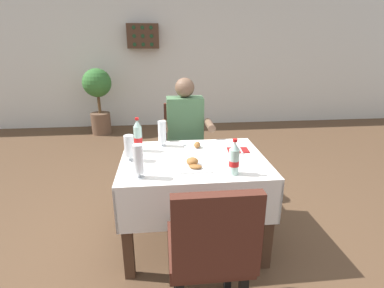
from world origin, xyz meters
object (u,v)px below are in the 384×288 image
object	(u,v)px
chair_near_camera_side	(210,249)
beer_glass_right	(139,162)
cola_bottle_secondary	(234,159)
plate_far_diner	(198,147)
napkin_cutlery_set	(238,150)
seated_diner_far	(186,134)
plate_near_camera	(194,165)
cola_bottle_primary	(138,137)
chair_far_diner_seat	(185,145)
potted_plant_corner	(98,94)
beer_glass_left	(162,134)
beer_glass_middle	(129,148)
wall_bottle_rack	(143,36)
main_dining_table	(193,178)

from	to	relation	value
chair_near_camera_side	beer_glass_right	xyz separation A→B (m)	(-0.39, 0.52, 0.30)
cola_bottle_secondary	plate_far_diner	bearing A→B (deg)	108.86
plate_far_diner	napkin_cutlery_set	distance (m)	0.34
seated_diner_far	plate_near_camera	xyz separation A→B (m)	(-0.01, -0.89, 0.05)
chair_near_camera_side	cola_bottle_primary	bearing A→B (deg)	112.63
chair_far_diner_seat	potted_plant_corner	xyz separation A→B (m)	(-1.33, 2.35, 0.16)
chair_near_camera_side	cola_bottle_secondary	size ratio (longest dim) A/B	3.87
beer_glass_left	cola_bottle_secondary	world-z (taller)	cola_bottle_secondary
beer_glass_right	chair_far_diner_seat	bearing A→B (deg)	70.91
cola_bottle_primary	napkin_cutlery_set	xyz separation A→B (m)	(0.81, -0.08, -0.12)
plate_far_diner	beer_glass_right	distance (m)	0.69
beer_glass_middle	beer_glass_right	world-z (taller)	beer_glass_right
cola_bottle_secondary	wall_bottle_rack	world-z (taller)	wall_bottle_rack
wall_bottle_rack	beer_glass_middle	bearing A→B (deg)	-89.44
chair_far_diner_seat	wall_bottle_rack	size ratio (longest dim) A/B	1.73
main_dining_table	chair_far_diner_seat	size ratio (longest dim) A/B	1.14
beer_glass_left	beer_glass_right	world-z (taller)	beer_glass_right
plate_far_diner	cola_bottle_secondary	xyz separation A→B (m)	(0.18, -0.53, 0.09)
beer_glass_right	cola_bottle_secondary	size ratio (longest dim) A/B	0.92
beer_glass_middle	cola_bottle_secondary	xyz separation A→B (m)	(0.72, -0.32, 0.01)
napkin_cutlery_set	beer_glass_middle	bearing A→B (deg)	-172.16
seated_diner_far	potted_plant_corner	xyz separation A→B (m)	(-1.32, 2.46, 0.00)
main_dining_table	cola_bottle_secondary	size ratio (longest dim) A/B	4.42
seated_diner_far	wall_bottle_rack	world-z (taller)	wall_bottle_rack
chair_far_diner_seat	beer_glass_middle	bearing A→B (deg)	-120.30
chair_far_diner_seat	cola_bottle_secondary	distance (m)	1.20
beer_glass_middle	seated_diner_far	bearing A→B (deg)	56.06
cola_bottle_secondary	beer_glass_middle	bearing A→B (deg)	156.31
beer_glass_left	cola_bottle_secondary	bearing A→B (deg)	-52.37
main_dining_table	chair_near_camera_side	distance (m)	0.83
main_dining_table	potted_plant_corner	size ratio (longest dim) A/B	0.96
beer_glass_left	seated_diner_far	bearing A→B (deg)	60.73
beer_glass_right	wall_bottle_rack	xyz separation A→B (m)	(-0.12, 3.86, 0.82)
plate_near_camera	main_dining_table	bearing A→B (deg)	85.66
beer_glass_right	napkin_cutlery_set	world-z (taller)	beer_glass_right
main_dining_table	potted_plant_corner	distance (m)	3.45
chair_near_camera_side	plate_far_diner	world-z (taller)	chair_near_camera_side
chair_far_diner_seat	seated_diner_far	xyz separation A→B (m)	(-0.00, -0.11, 0.16)
napkin_cutlery_set	seated_diner_far	bearing A→B (deg)	122.86
chair_far_diner_seat	wall_bottle_rack	bearing A→B (deg)	100.70
main_dining_table	seated_diner_far	size ratio (longest dim) A/B	0.88
cola_bottle_secondary	napkin_cutlery_set	distance (m)	0.47
plate_far_diner	napkin_cutlery_set	size ratio (longest dim) A/B	1.23
chair_near_camera_side	cola_bottle_secondary	distance (m)	0.64
beer_glass_middle	napkin_cutlery_set	xyz separation A→B (m)	(0.86, 0.12, -0.10)
chair_near_camera_side	beer_glass_left	bearing A→B (deg)	101.70
plate_near_camera	wall_bottle_rack	size ratio (longest dim) A/B	0.40
chair_near_camera_side	potted_plant_corner	distance (m)	4.22
seated_diner_far	plate_near_camera	world-z (taller)	seated_diner_far
seated_diner_far	chair_far_diner_seat	bearing A→B (deg)	89.69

